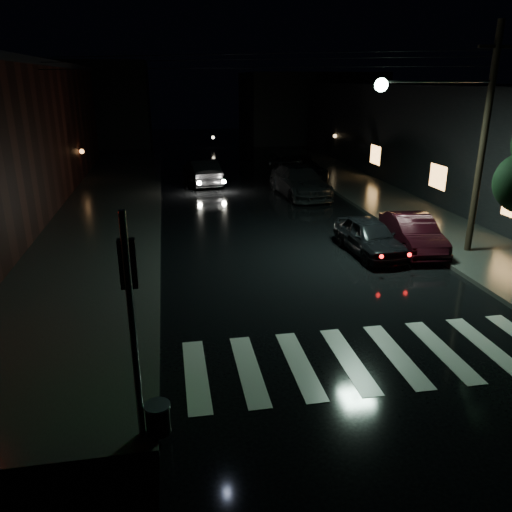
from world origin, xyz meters
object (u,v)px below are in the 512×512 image
parked_car_d (301,169)px  parked_car_b (412,233)px  parked_car_c (299,181)px  oncoming_car (202,172)px  parked_car_a (369,237)px

parked_car_d → parked_car_b: bearing=-84.8°
parked_car_b → parked_car_c: (-1.80, 10.17, 0.14)m
parked_car_b → oncoming_car: bearing=122.1°
parked_car_b → parked_car_c: 10.33m
parked_car_a → parked_car_b: parked_car_b is taller
parked_car_a → parked_car_d: 14.39m
parked_car_b → parked_car_c: bearing=106.1°
parked_car_a → parked_car_d: bearing=82.3°
parked_car_c → oncoming_car: parked_car_c is taller
parked_car_c → parked_car_a: bearing=-95.3°
parked_car_d → oncoming_car: 6.37m
parked_car_b → parked_car_c: size_ratio=0.73×
parked_car_c → oncoming_car: (-5.22, 4.20, -0.03)m
parked_car_b → parked_car_d: 14.24m
parked_car_a → parked_car_d: size_ratio=0.68×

